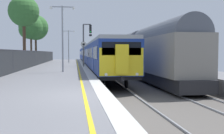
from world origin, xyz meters
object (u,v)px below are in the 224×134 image
(signal_gantry, at_px, (86,40))
(background_tree_right, at_px, (35,28))
(speed_limit_sign, at_px, (84,51))
(platform_lamp_mid, at_px, (63,33))
(freight_train_adjacent_track, at_px, (142,52))
(platform_lamp_far, at_px, (69,43))
(commuter_train_at_platform, at_px, (91,55))
(background_tree_left, at_px, (30,28))
(background_tree_centre, at_px, (23,13))

(signal_gantry, height_order, background_tree_right, background_tree_right)
(speed_limit_sign, height_order, platform_lamp_mid, platform_lamp_mid)
(freight_train_adjacent_track, relative_size, signal_gantry, 5.06)
(signal_gantry, xyz_separation_m, platform_lamp_mid, (-2.29, -10.59, 0.03))
(platform_lamp_far, bearing_deg, commuter_train_at_platform, 38.47)
(freight_train_adjacent_track, bearing_deg, background_tree_left, 130.63)
(signal_gantry, height_order, background_tree_left, background_tree_left)
(signal_gantry, bearing_deg, background_tree_right, 119.56)
(background_tree_centre, bearing_deg, background_tree_left, 94.21)
(commuter_train_at_platform, relative_size, speed_limit_sign, 22.35)
(platform_lamp_far, xyz_separation_m, background_tree_centre, (-5.09, -9.99, 3.32))
(speed_limit_sign, bearing_deg, signal_gantry, 84.25)
(platform_lamp_mid, relative_size, platform_lamp_far, 1.05)
(signal_gantry, xyz_separation_m, platform_lamp_far, (-2.29, 10.79, -0.11))
(speed_limit_sign, relative_size, background_tree_right, 0.35)
(background_tree_right, bearing_deg, commuter_train_at_platform, -0.49)
(freight_train_adjacent_track, xyz_separation_m, background_tree_left, (-13.51, 15.75, 3.66))
(commuter_train_at_platform, height_order, speed_limit_sign, commuter_train_at_platform)
(platform_lamp_far, bearing_deg, freight_train_adjacent_track, -65.40)
(commuter_train_at_platform, distance_m, platform_lamp_mid, 24.74)
(speed_limit_sign, distance_m, background_tree_centre, 9.51)
(background_tree_centre, bearing_deg, platform_lamp_far, 62.98)
(commuter_train_at_platform, bearing_deg, background_tree_right, 179.51)
(background_tree_centre, distance_m, background_tree_right, 13.09)
(background_tree_right, bearing_deg, background_tree_centre, -87.90)
(platform_lamp_far, bearing_deg, platform_lamp_mid, -90.00)
(platform_lamp_mid, relative_size, background_tree_left, 0.74)
(background_tree_centre, bearing_deg, signal_gantry, -6.19)
(signal_gantry, distance_m, background_tree_left, 12.67)
(freight_train_adjacent_track, bearing_deg, speed_limit_sign, 156.74)
(platform_lamp_far, distance_m, background_tree_centre, 11.69)
(platform_lamp_mid, height_order, platform_lamp_far, platform_lamp_mid)
(background_tree_left, relative_size, background_tree_right, 0.92)
(freight_train_adjacent_track, height_order, background_tree_centre, background_tree_centre)
(freight_train_adjacent_track, relative_size, speed_limit_sign, 9.22)
(speed_limit_sign, xyz_separation_m, platform_lamp_mid, (-1.92, -6.92, 1.42))
(background_tree_right, bearing_deg, speed_limit_sign, -66.86)
(platform_lamp_far, height_order, background_tree_centre, background_tree_centre)
(background_tree_left, height_order, background_tree_centre, background_tree_centre)
(speed_limit_sign, distance_m, platform_lamp_mid, 7.32)
(commuter_train_at_platform, distance_m, speed_limit_sign, 17.56)
(platform_lamp_mid, xyz_separation_m, background_tree_right, (-5.57, 24.46, 2.49))
(freight_train_adjacent_track, distance_m, platform_lamp_far, 18.72)
(platform_lamp_far, distance_m, background_tree_left, 6.29)
(commuter_train_at_platform, relative_size, background_tree_left, 8.54)
(freight_train_adjacent_track, height_order, background_tree_left, background_tree_left)
(background_tree_left, bearing_deg, background_tree_right, 87.77)
(freight_train_adjacent_track, relative_size, background_tree_left, 3.52)
(commuter_train_at_platform, distance_m, platform_lamp_far, 5.13)
(speed_limit_sign, distance_m, background_tree_left, 15.70)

